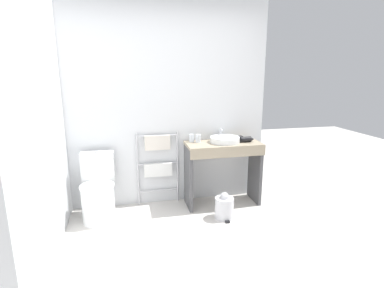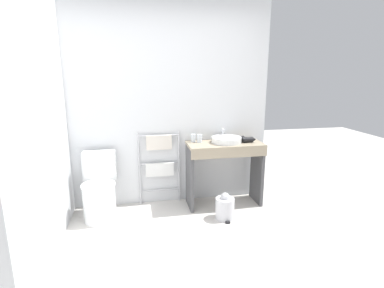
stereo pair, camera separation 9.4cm
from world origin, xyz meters
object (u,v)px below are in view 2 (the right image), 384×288
Objects in this scene: hair_dryer at (248,139)px; trash_bin at (225,208)px; towel_radiator at (159,159)px; cup_near_wall at (193,138)px; toilet at (100,192)px; sink_basin at (226,140)px; cup_near_edge at (200,138)px.

hair_dryer is 0.91m from trash_bin.
towel_radiator reaches higher than cup_near_wall.
sink_basin is (1.58, 0.11, 0.55)m from toilet.
towel_radiator reaches higher than toilet.
cup_near_edge is (0.51, -0.10, 0.27)m from towel_radiator.
cup_near_wall is 0.55× the size of hair_dryer.
cup_near_wall is at bearing -7.19° from towel_radiator.
toilet is 2.41× the size of trash_bin.
cup_near_wall is (1.17, 0.23, 0.56)m from toilet.
toilet is 1.32m from cup_near_wall.
cup_near_wall reaches higher than toilet.
toilet is at bearing -175.84° from sink_basin.
cup_near_edge is at bearing 170.51° from hair_dryer.
trash_bin is at bearing -39.34° from towel_radiator.
hair_dryer is at bearing -9.49° from cup_near_edge.
cup_near_edge is at bearing -11.30° from towel_radiator.
towel_radiator is at bearing 21.33° from toilet.
toilet is 1.67m from sink_basin.
cup_near_edge is 0.55× the size of hair_dryer.
towel_radiator is 2.51× the size of sink_basin.
towel_radiator is at bearing 168.70° from cup_near_edge.
cup_near_edge is at bearing 8.50° from toilet.
cup_near_edge is at bearing 113.05° from trash_bin.
sink_basin is 3.76× the size of cup_near_wall.
toilet is 1.38m from cup_near_edge.
towel_radiator reaches higher than sink_basin.
cup_near_wall is at bearing 163.83° from sink_basin.
cup_near_edge is at bearing -31.88° from cup_near_wall.
sink_basin is at bearing 4.16° from toilet.
cup_near_edge reaches higher than hair_dryer.
sink_basin is 3.71× the size of cup_near_edge.
towel_radiator reaches higher than cup_near_edge.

